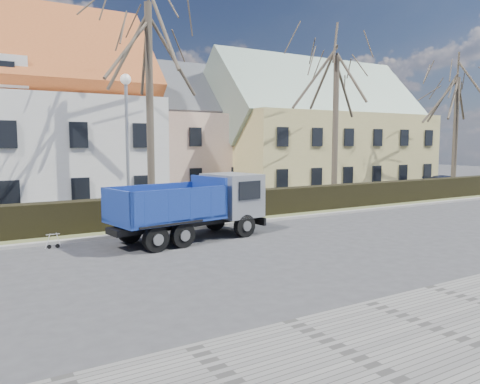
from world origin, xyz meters
TOP-DOWN VIEW (x-y plane):
  - ground at (0.00, 0.00)m, footprint 120.00×120.00m
  - curb_far at (0.00, 4.60)m, footprint 80.00×0.30m
  - grass_strip at (0.00, 6.20)m, footprint 80.00×3.00m
  - hedge at (0.00, 6.00)m, footprint 60.00×0.90m
  - building_pink at (4.00, 20.00)m, footprint 10.80×8.80m
  - building_yellow at (16.00, 17.00)m, footprint 18.80×10.80m
  - tree_1 at (-2.00, 8.50)m, footprint 9.20×9.20m
  - tree_2 at (10.00, 8.50)m, footprint 8.00×8.00m
  - tree_3 at (22.00, 8.50)m, footprint 7.60×7.60m
  - dump_truck at (-2.85, 2.66)m, footprint 6.64×3.35m
  - streetlight at (-3.64, 7.00)m, footprint 0.53×0.53m
  - cart_frame at (-7.58, 3.83)m, footprint 0.64×0.37m
  - parked_car_b at (22.62, 9.61)m, footprint 4.07×1.79m

SIDE VIEW (x-z plane):
  - ground at x=0.00m, z-range 0.00..0.00m
  - grass_strip at x=0.00m, z-range 0.00..0.10m
  - curb_far at x=0.00m, z-range 0.00..0.12m
  - cart_frame at x=-7.58m, z-range 0.00..0.59m
  - parked_car_b at x=22.62m, z-range 0.00..1.16m
  - hedge at x=0.00m, z-range 0.00..1.30m
  - dump_truck at x=-2.85m, z-range 0.00..2.54m
  - streetlight at x=-3.64m, z-range 0.00..6.80m
  - building_pink at x=4.00m, z-range 0.00..8.00m
  - building_yellow at x=16.00m, z-range 0.00..8.50m
  - tree_3 at x=22.00m, z-range 0.00..10.45m
  - tree_2 at x=10.00m, z-range 0.00..11.00m
  - tree_1 at x=-2.00m, z-range 0.00..12.65m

